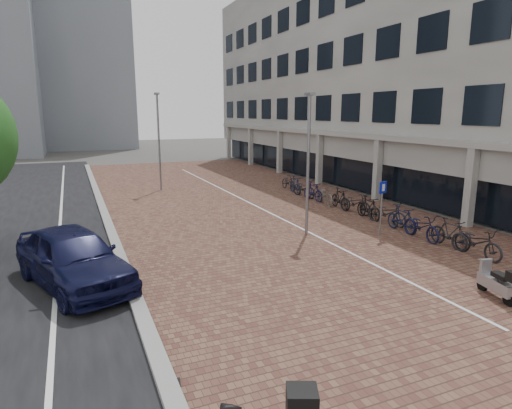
# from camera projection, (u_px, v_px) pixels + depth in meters

# --- Properties ---
(ground) EXTENTS (140.00, 140.00, 0.00)m
(ground) POSITION_uv_depth(u_px,v_px,m) (345.00, 297.00, 11.42)
(ground) COLOR #474442
(ground) RESTS_ON ground
(plaza_brick) EXTENTS (14.50, 42.00, 0.04)m
(plaza_brick) POSITION_uv_depth(u_px,v_px,m) (247.00, 204.00, 22.99)
(plaza_brick) COLOR brown
(plaza_brick) RESTS_ON ground
(street_asphalt) EXTENTS (8.00, 50.00, 0.03)m
(street_asphalt) POSITION_uv_depth(u_px,v_px,m) (10.00, 224.00, 18.78)
(street_asphalt) COLOR black
(street_asphalt) RESTS_ON ground
(curb) EXTENTS (0.35, 42.00, 0.14)m
(curb) POSITION_uv_depth(u_px,v_px,m) (105.00, 215.00, 20.26)
(curb) COLOR gray
(curb) RESTS_ON ground
(lane_line) EXTENTS (0.12, 44.00, 0.00)m
(lane_line) POSITION_uv_depth(u_px,v_px,m) (60.00, 219.00, 19.55)
(lane_line) COLOR white
(lane_line) RESTS_ON street_asphalt
(parking_line) EXTENTS (0.10, 30.00, 0.00)m
(parking_line) POSITION_uv_depth(u_px,v_px,m) (250.00, 203.00, 23.06)
(parking_line) COLOR white
(parking_line) RESTS_ON plaza_brick
(office_building) EXTENTS (8.40, 40.00, 15.00)m
(office_building) POSITION_uv_depth(u_px,v_px,m) (376.00, 56.00, 29.03)
(office_building) COLOR #AAAAA4
(office_building) RESTS_ON ground
(car_navy) EXTENTS (3.51, 5.22, 1.65)m
(car_navy) POSITION_uv_depth(u_px,v_px,m) (73.00, 257.00, 11.97)
(car_navy) COLOR black
(car_navy) RESTS_ON ground
(shoes) EXTENTS (0.38, 0.34, 0.09)m
(shoes) POSITION_uv_depth(u_px,v_px,m) (174.00, 387.00, 7.58)
(shoes) COLOR black
(shoes) RESTS_ON ground
(scooter_front) EXTENTS (0.73, 1.42, 0.94)m
(scooter_front) POSITION_uv_depth(u_px,v_px,m) (497.00, 282.00, 11.20)
(scooter_front) COLOR #98979C
(scooter_front) RESTS_ON ground
(parking_sign) EXTENTS (0.44, 0.19, 2.17)m
(parking_sign) POSITION_uv_depth(u_px,v_px,m) (382.00, 201.00, 16.64)
(parking_sign) COLOR slate
(parking_sign) RESTS_ON ground
(lamp_near) EXTENTS (0.12, 0.12, 5.39)m
(lamp_near) POSITION_uv_depth(u_px,v_px,m) (308.00, 167.00, 16.64)
(lamp_near) COLOR slate
(lamp_near) RESTS_ON ground
(lamp_far) EXTENTS (0.12, 0.12, 5.81)m
(lamp_far) POSITION_uv_depth(u_px,v_px,m) (159.00, 143.00, 26.37)
(lamp_far) COLOR slate
(lamp_far) RESTS_ON ground
(bike_row) EXTENTS (1.28, 15.80, 1.05)m
(bike_row) POSITION_uv_depth(u_px,v_px,m) (353.00, 203.00, 20.64)
(bike_row) COLOR black
(bike_row) RESTS_ON ground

